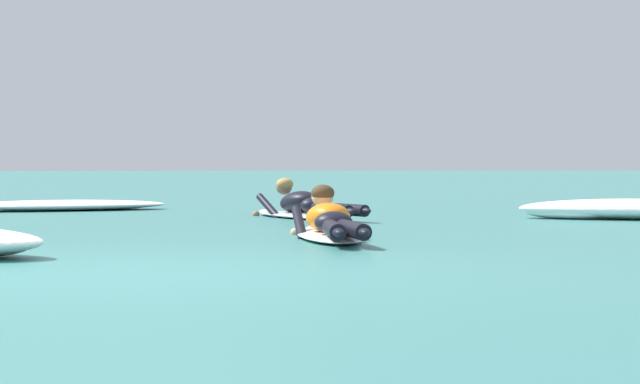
# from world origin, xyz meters

# --- Properties ---
(ground_plane) EXTENTS (120.00, 120.00, 0.00)m
(ground_plane) POSITION_xyz_m (0.00, 10.00, 0.00)
(ground_plane) COLOR #387A75
(surfer_near) EXTENTS (0.60, 2.44, 0.54)m
(surfer_near) POSITION_xyz_m (1.69, 3.00, 0.14)
(surfer_near) COLOR white
(surfer_near) RESTS_ON ground
(surfer_far) EXTENTS (1.36, 2.51, 0.55)m
(surfer_far) POSITION_xyz_m (1.83, 7.04, 0.14)
(surfer_far) COLOR silver
(surfer_far) RESTS_ON ground
(whitewater_front) EXTENTS (3.20, 1.76, 0.15)m
(whitewater_front) POSITION_xyz_m (-1.42, 9.76, 0.07)
(whitewater_front) COLOR white
(whitewater_front) RESTS_ON ground
(whitewater_mid_left) EXTENTS (2.99, 1.77, 0.25)m
(whitewater_mid_left) POSITION_xyz_m (5.83, 6.41, 0.12)
(whitewater_mid_left) COLOR white
(whitewater_mid_left) RESTS_ON ground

